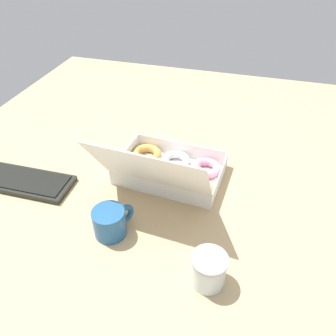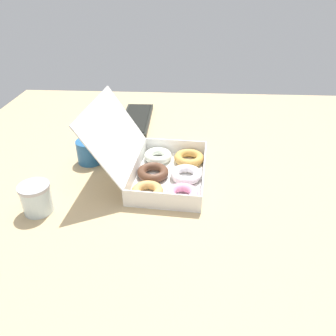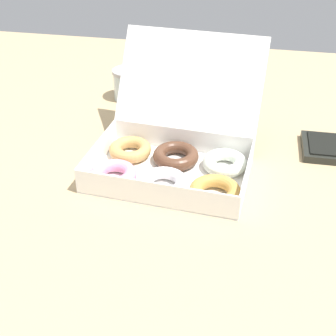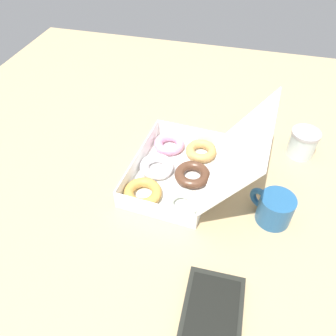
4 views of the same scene
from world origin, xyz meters
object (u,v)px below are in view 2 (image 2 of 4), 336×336
at_px(glass_jar, 36,198).
at_px(donut_box, 163,169).
at_px(keyboard, 136,119).
at_px(coffee_mug, 90,151).

bearing_deg(glass_jar, donut_box, -60.30).
height_order(keyboard, coffee_mug, coffee_mug).
bearing_deg(glass_jar, keyboard, -16.11).
xyz_separation_m(keyboard, coffee_mug, (-0.37, 0.11, 0.03)).
bearing_deg(coffee_mug, glass_jar, 164.43).
distance_m(keyboard, glass_jar, 0.69).
height_order(donut_box, glass_jar, donut_box).
height_order(keyboard, glass_jar, glass_jar).
distance_m(donut_box, keyboard, 0.49).
relative_size(donut_box, keyboard, 1.13).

